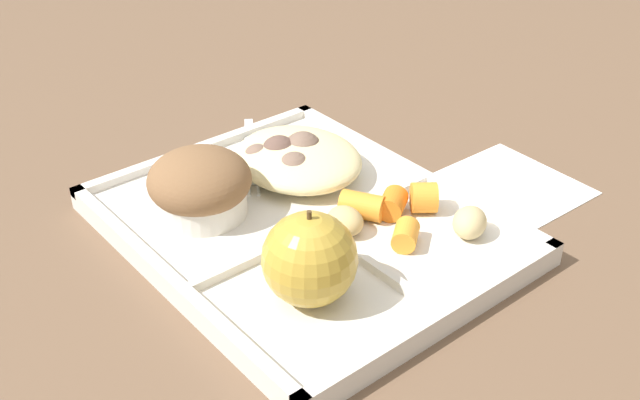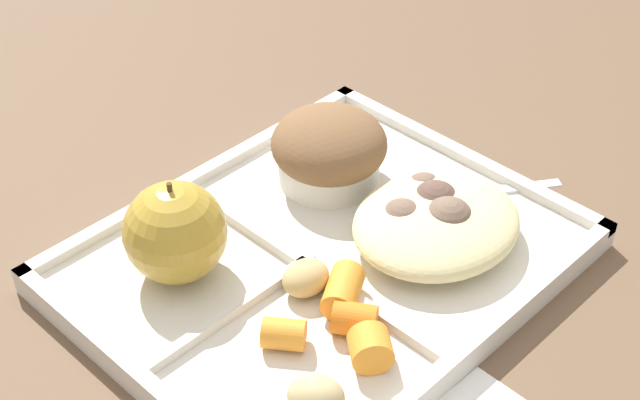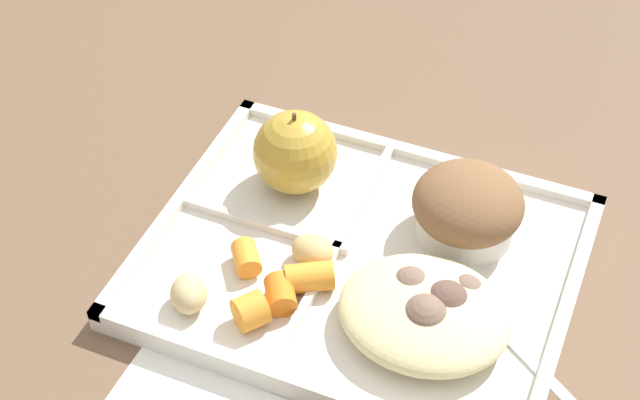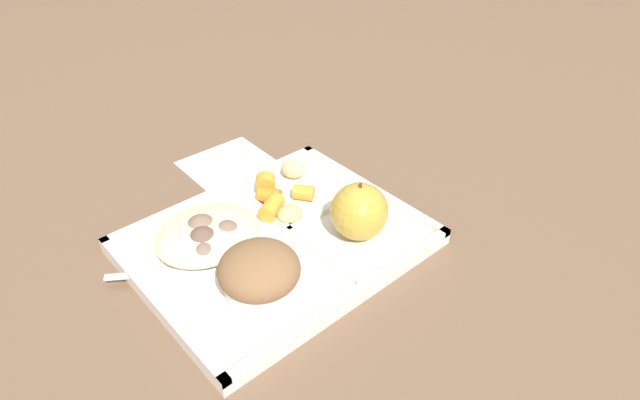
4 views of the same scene
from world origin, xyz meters
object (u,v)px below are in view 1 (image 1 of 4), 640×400
Objects in this scene: green_apple at (310,259)px; bran_muffin at (200,186)px; lunch_tray at (304,228)px; plastic_fork at (249,161)px.

bran_muffin is (0.15, 0.00, -0.01)m from green_apple.
lunch_tray is 0.10m from bran_muffin.
lunch_tray is at bearing 168.18° from plastic_fork.
lunch_tray is 3.75× the size of bran_muffin.
plastic_fork is (0.05, -0.08, -0.03)m from bran_muffin.
lunch_tray is 0.11m from green_apple.
lunch_tray is 0.12m from plastic_fork.
bran_muffin reaches higher than plastic_fork.
lunch_tray is 2.51× the size of plastic_fork.
lunch_tray is at bearing -139.05° from bran_muffin.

